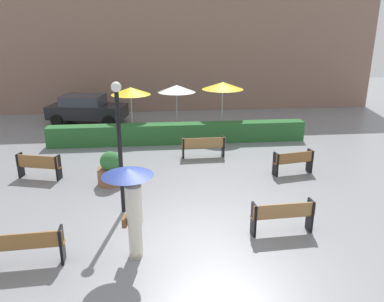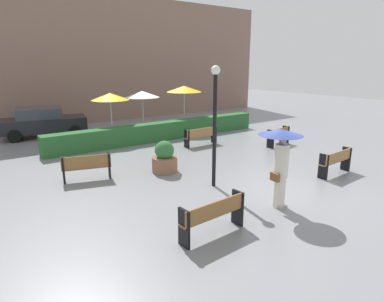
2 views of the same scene
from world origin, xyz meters
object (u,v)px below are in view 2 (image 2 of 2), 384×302
object	(u,v)px
bench_far_right	(279,135)
patio_umbrella_yellow	(110,97)
parked_car	(43,122)
pedestrian_with_umbrella	(281,154)
patio_umbrella_yellow_far	(184,89)
bench_near_right	(336,160)
planter_pot	(165,159)
patio_umbrella_white	(142,94)
bench_far_left	(87,166)
bench_near_left	(214,214)
bench_back_row	(201,135)
lamp_post	(215,114)

from	to	relation	value
bench_far_right	patio_umbrella_yellow	world-z (taller)	patio_umbrella_yellow
parked_car	pedestrian_with_umbrella	bearing A→B (deg)	-76.88
pedestrian_with_umbrella	patio_umbrella_yellow_far	size ratio (longest dim) A/B	0.84
bench_near_right	pedestrian_with_umbrella	xyz separation A→B (m)	(-3.80, -0.60, 0.97)
planter_pot	patio_umbrella_yellow	bearing A→B (deg)	85.39
pedestrian_with_umbrella	patio_umbrella_white	size ratio (longest dim) A/B	0.93
planter_pot	patio_umbrella_white	distance (m)	7.54
bench_far_left	bench_near_left	xyz separation A→B (m)	(1.10, -5.34, 0.01)
pedestrian_with_umbrella	patio_umbrella_yellow_far	bearing A→B (deg)	68.88
bench_near_right	patio_umbrella_white	bearing A→B (deg)	100.69
patio_umbrella_yellow	patio_umbrella_white	world-z (taller)	patio_umbrella_yellow
bench_far_left	bench_near_left	distance (m)	5.45
bench_back_row	patio_umbrella_yellow	bearing A→B (deg)	130.76
patio_umbrella_white	patio_umbrella_yellow_far	world-z (taller)	patio_umbrella_yellow_far
planter_pot	patio_umbrella_yellow_far	bearing A→B (deg)	50.15
bench_back_row	bench_near_right	world-z (taller)	bench_near_right
bench_near_left	lamp_post	bearing A→B (deg)	50.49
bench_near_left	patio_umbrella_yellow_far	xyz separation A→B (m)	(6.39, 10.47, 1.89)
bench_near_right	parked_car	world-z (taller)	parked_car
pedestrian_with_umbrella	parked_car	distance (m)	13.66
bench_far_left	patio_umbrella_white	world-z (taller)	patio_umbrella_white
lamp_post	bench_back_row	bearing A→B (deg)	56.88
pedestrian_with_umbrella	planter_pot	world-z (taller)	pedestrian_with_umbrella
bench_near_left	patio_umbrella_white	size ratio (longest dim) A/B	0.76
bench_far_right	bench_far_left	size ratio (longest dim) A/B	0.97
bench_far_right	bench_far_left	world-z (taller)	bench_far_left
bench_back_row	bench_near_left	bearing A→B (deg)	-125.48
bench_far_left	patio_umbrella_yellow_far	xyz separation A→B (m)	(7.50, 5.13, 1.90)
bench_back_row	bench_far_left	xyz separation A→B (m)	(-6.10, -1.67, 0.01)
patio_umbrella_yellow	patio_umbrella_yellow_far	distance (m)	4.44
bench_back_row	pedestrian_with_umbrella	xyz separation A→B (m)	(-2.57, -6.82, 0.99)
bench_far_left	bench_near_left	bearing A→B (deg)	-78.31
bench_back_row	patio_umbrella_yellow_far	world-z (taller)	patio_umbrella_yellow_far
bench_far_left	pedestrian_with_umbrella	xyz separation A→B (m)	(3.52, -5.15, 0.98)
patio_umbrella_yellow	lamp_post	bearing A→B (deg)	-89.53
bench_far_left	patio_umbrella_yellow_far	size ratio (longest dim) A/B	0.62
bench_near_right	patio_umbrella_white	distance (m)	10.95
bench_back_row	bench_near_left	distance (m)	8.60
bench_back_row	bench_far_left	size ratio (longest dim) A/B	1.12
bench_back_row	bench_far_right	size ratio (longest dim) A/B	1.16
parked_car	patio_umbrella_yellow_far	bearing A→B (deg)	-23.00
bench_near_right	patio_umbrella_white	xyz separation A→B (m)	(-2.01, 10.64, 1.63)
bench_far_right	pedestrian_with_umbrella	distance (m)	7.32
bench_near_left	patio_umbrella_yellow_far	bearing A→B (deg)	58.60
patio_umbrella_yellow	patio_umbrella_yellow_far	size ratio (longest dim) A/B	0.93
bench_far_left	patio_umbrella_yellow_far	bearing A→B (deg)	34.41
patio_umbrella_white	parked_car	size ratio (longest dim) A/B	0.53
bench_back_row	bench_far_right	bearing A→B (deg)	-35.98
bench_near_right	planter_pot	xyz separation A→B (m)	(-4.74, 3.80, -0.03)
planter_pot	bench_back_row	bearing A→B (deg)	34.52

